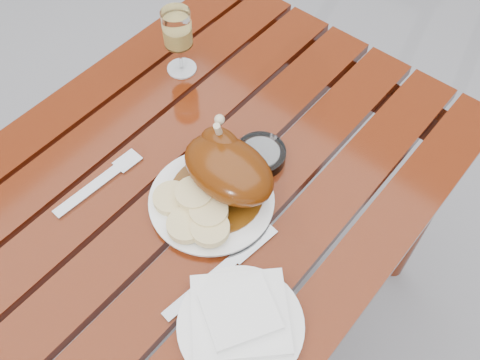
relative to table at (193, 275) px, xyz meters
name	(u,v)px	position (x,y,z in m)	size (l,w,h in m)	color
ground	(202,326)	(0.00, 0.00, -0.38)	(60.00, 60.00, 0.00)	slate
table	(193,275)	(0.00, 0.00, 0.00)	(0.80, 1.20, 0.75)	#65240C
dinner_plate	(212,201)	(0.06, 0.03, 0.38)	(0.24, 0.24, 0.02)	white
roast_duck	(227,167)	(0.06, 0.07, 0.44)	(0.19, 0.18, 0.14)	#5A2F0A
bread_dumplings	(194,211)	(0.06, -0.02, 0.41)	(0.17, 0.13, 0.03)	beige
wine_glass	(179,42)	(-0.23, 0.25, 0.45)	(0.07, 0.07, 0.16)	#F4D56F
side_plate	(241,326)	(0.26, -0.13, 0.38)	(0.21, 0.21, 0.02)	white
napkin	(240,314)	(0.25, -0.12, 0.40)	(0.16, 0.15, 0.01)	white
ashtray	(260,155)	(0.07, 0.17, 0.39)	(0.10, 0.10, 0.03)	#B2B7BC
fork	(95,186)	(-0.14, -0.09, 0.38)	(0.02, 0.18, 0.01)	gray
knife	(213,277)	(0.17, -0.09, 0.38)	(0.02, 0.22, 0.01)	gray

